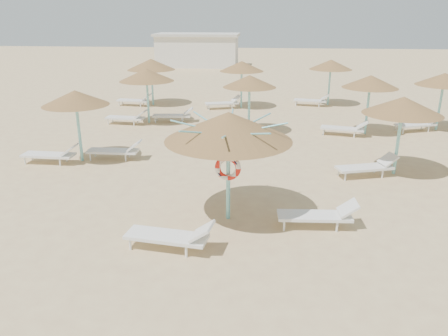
{
  "coord_description": "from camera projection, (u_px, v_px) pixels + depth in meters",
  "views": [
    {
      "loc": [
        1.17,
        -10.34,
        5.27
      ],
      "look_at": [
        0.08,
        0.7,
        1.3
      ],
      "focal_mm": 35.0,
      "sensor_mm": 36.0,
      "label": 1
    }
  ],
  "objects": [
    {
      "name": "ground",
      "position": [
        218.0,
        223.0,
        11.57
      ],
      "size": [
        120.0,
        120.0,
        0.0
      ],
      "primitive_type": "plane",
      "color": "#D2B880",
      "rests_on": "ground"
    },
    {
      "name": "lounger_main_b",
      "position": [
        320.0,
        215.0,
        11.24
      ],
      "size": [
        2.06,
        0.72,
        0.74
      ],
      "rotation": [
        0.0,
        0.0,
        0.06
      ],
      "color": "white",
      "rests_on": "ground"
    },
    {
      "name": "lounger_main_a",
      "position": [
        172.0,
        236.0,
        10.16
      ],
      "size": [
        2.15,
        0.9,
        0.76
      ],
      "rotation": [
        0.0,
        0.0,
        -0.14
      ],
      "color": "white",
      "rests_on": "ground"
    },
    {
      "name": "palapa_field",
      "position": [
        273.0,
        80.0,
        20.32
      ],
      "size": [
        18.44,
        14.39,
        2.71
      ],
      "color": "#7CD3D8",
      "rests_on": "ground"
    },
    {
      "name": "service_hut",
      "position": [
        198.0,
        50.0,
        44.37
      ],
      "size": [
        8.4,
        4.4,
        3.25
      ],
      "color": "silver",
      "rests_on": "ground"
    },
    {
      "name": "main_palapa",
      "position": [
        228.0,
        127.0,
        10.99
      ],
      "size": [
        3.27,
        3.27,
        2.93
      ],
      "color": "#7CD3D8",
      "rests_on": "ground"
    }
  ]
}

